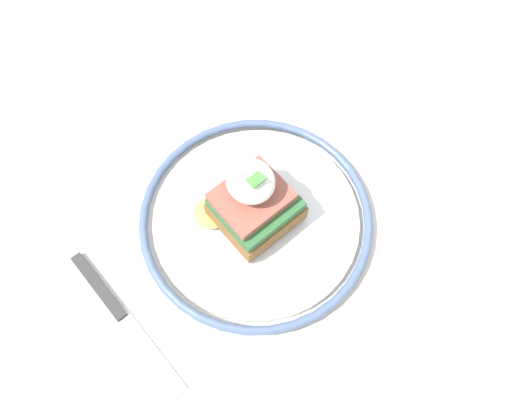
# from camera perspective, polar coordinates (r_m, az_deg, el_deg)

# --- Properties ---
(ground_plane) EXTENTS (6.00, 6.00, 0.00)m
(ground_plane) POSITION_cam_1_polar(r_m,az_deg,el_deg) (1.30, 0.14, -14.19)
(ground_plane) COLOR #B2ADA3
(dining_table) EXTENTS (0.94, 0.88, 0.76)m
(dining_table) POSITION_cam_1_polar(r_m,az_deg,el_deg) (0.68, 0.26, -4.15)
(dining_table) COLOR beige
(dining_table) RESTS_ON ground_plane
(plate) EXTENTS (0.26, 0.26, 0.02)m
(plate) POSITION_cam_1_polar(r_m,az_deg,el_deg) (0.56, 0.00, -1.17)
(plate) COLOR silver
(plate) RESTS_ON dining_table
(sandwich) EXTENTS (0.10, 0.09, 0.09)m
(sandwich) POSITION_cam_1_polar(r_m,az_deg,el_deg) (0.53, -0.22, 0.73)
(sandwich) COLOR brown
(sandwich) RESTS_ON plate
(fork) EXTENTS (0.03, 0.14, 0.00)m
(fork) POSITION_cam_1_polar(r_m,az_deg,el_deg) (0.63, 12.31, 7.13)
(fork) COLOR silver
(fork) RESTS_ON dining_table
(knife) EXTENTS (0.02, 0.19, 0.01)m
(knife) POSITION_cam_1_polar(r_m,az_deg,el_deg) (0.55, -15.59, -11.24)
(knife) COLOR #2D2D2D
(knife) RESTS_ON dining_table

